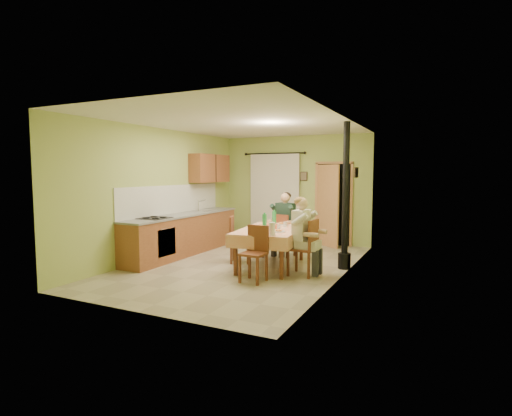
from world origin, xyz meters
The scene contains 17 objects.
floor centered at (0.00, 0.00, 0.00)m, with size 4.00×6.00×0.01m, color tan.
room_shell centered at (0.00, 0.00, 1.82)m, with size 4.04×6.04×2.82m.
kitchen_run centered at (-1.71, 0.40, 0.48)m, with size 0.64×3.64×1.56m.
upper_cabinets centered at (-1.82, 1.70, 1.95)m, with size 0.35×1.40×0.70m, color brown.
curtain centered at (-0.55, 2.90, 1.26)m, with size 1.70×0.07×2.22m.
doorway centered at (1.01, 2.85, 1.05)m, with size 0.96×0.54×2.15m.
dining_table centered at (0.58, 0.09, 0.38)m, with size 1.35×2.01×0.76m.
tableware centered at (0.62, -0.01, 0.83)m, with size 0.84×1.57×0.33m.
chair_far centered at (0.44, 1.15, 0.29)m, with size 0.45×0.45×0.94m.
chair_near centered at (0.73, -0.99, 0.29)m, with size 0.41×0.41×0.95m.
chair_right centered at (1.35, -0.22, 0.29)m, with size 0.47×0.47×1.02m.
chair_left centered at (-0.16, 0.19, 0.29)m, with size 0.51×0.51×0.95m.
man_far centered at (0.44, 1.16, 0.88)m, with size 0.62×0.53×1.39m.
man_right centered at (1.33, -0.22, 0.88)m, with size 0.47×0.59×1.39m.
stove_flue centered at (1.90, 0.60, 1.02)m, with size 0.24×0.24×2.80m.
picture_back centered at (0.25, 2.97, 1.75)m, with size 0.19×0.03×0.23m, color black.
picture_right centered at (1.97, 1.20, 1.85)m, with size 0.03×0.31×0.21m, color brown.
Camera 1 is at (3.65, -6.95, 1.86)m, focal length 28.00 mm.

